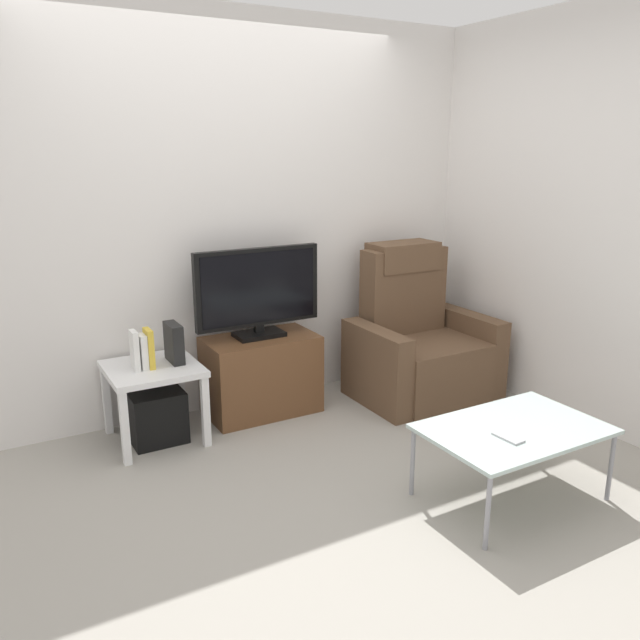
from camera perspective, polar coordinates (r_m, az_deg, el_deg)
name	(u,v)px	position (r m, az deg, el deg)	size (l,w,h in m)	color
ground_plane	(309,468)	(3.69, -1.00, -13.11)	(6.40, 6.40, 0.00)	#9E998E
wall_back	(226,217)	(4.30, -8.44, 9.06)	(6.40, 0.06, 2.60)	silver
wall_side	(561,218)	(4.48, 20.74, 8.51)	(0.06, 4.48, 2.60)	silver
tv_stand	(261,375)	(4.33, -5.26, -4.88)	(0.74, 0.42, 0.53)	brown
television	(258,291)	(4.18, -5.55, 2.62)	(0.86, 0.20, 0.59)	black
recliner_armchair	(418,344)	(4.67, 8.79, -2.10)	(0.98, 0.78, 1.08)	brown
side_table	(153,378)	(4.00, -14.70, -5.03)	(0.54, 0.54, 0.48)	white
subwoofer_box	(156,415)	(4.08, -14.47, -8.20)	(0.32, 0.32, 0.32)	black
book_leftmost	(135,351)	(3.89, -16.23, -2.64)	(0.03, 0.11, 0.24)	white
book_middle	(143,352)	(3.91, -15.55, -2.75)	(0.04, 0.11, 0.21)	white
book_rightmost	(149,348)	(3.91, -15.02, -2.47)	(0.03, 0.12, 0.24)	gold
game_console	(174,343)	(3.98, -12.92, -2.00)	(0.07, 0.20, 0.24)	black
coffee_table	(514,432)	(3.40, 16.93, -9.51)	(0.90, 0.60, 0.39)	#B2C6C1
cell_phone	(508,437)	(3.26, 16.46, -10.02)	(0.07, 0.15, 0.01)	#B7B7BC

